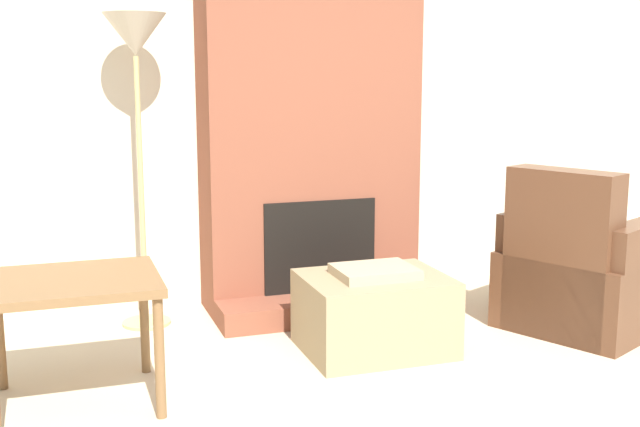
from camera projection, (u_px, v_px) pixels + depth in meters
wall_back at (297, 96)px, 5.10m from camera, size 7.84×0.06×2.60m
fireplace at (310, 105)px, 4.87m from camera, size 1.31×0.71×2.60m
ottoman at (374, 312)px, 4.22m from camera, size 0.74×0.60×0.45m
armchair at (583, 276)px, 4.58m from camera, size 1.12×1.07×0.94m
side_table at (73, 294)px, 3.50m from camera, size 0.74×0.63×0.58m
floor_lamp_left at (136, 55)px, 4.41m from camera, size 0.35×0.35×1.77m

